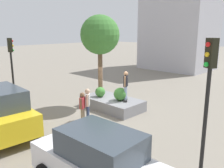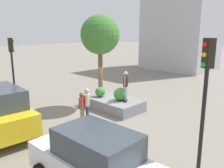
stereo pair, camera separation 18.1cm
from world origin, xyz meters
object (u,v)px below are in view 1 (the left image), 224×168
planter_ledge (112,103)px  police_car (97,161)px  plaza_tree (100,35)px  traffic_light_median (208,88)px  traffic_light_corner (12,60)px  pedestrian_crossing (88,102)px  skateboarder (126,83)px  passerby_with_bag (83,105)px  skateboard (126,100)px

planter_ledge → police_car: police_car is taller
plaza_tree → traffic_light_median: bearing=158.6°
traffic_light_corner → pedestrian_crossing: traffic_light_corner is taller
planter_ledge → skateboarder: skateboarder is taller
planter_ledge → passerby_with_bag: passerby_with_bag is taller
planter_ledge → pedestrian_crossing: pedestrian_crossing is taller
traffic_light_median → passerby_with_bag: bearing=-5.0°
police_car → passerby_with_bag: size_ratio=2.69×
skateboard → skateboarder: size_ratio=0.45×
planter_ledge → pedestrian_crossing: (-0.44, 2.30, 0.68)m
skateboarder → passerby_with_bag: bearing=81.3°
pedestrian_crossing → traffic_light_median: bearing=171.9°
skateboarder → police_car: skateboarder is taller
traffic_light_corner → pedestrian_crossing: size_ratio=2.45×
police_car → traffic_light_corner: 10.27m
skateboarder → traffic_light_median: bearing=150.7°
plaza_tree → skateboard: 4.14m
planter_ledge → skateboard: bearing=-165.7°
plaza_tree → pedestrian_crossing: (-1.36, 2.20, -3.40)m
traffic_light_corner → planter_ledge: bearing=-140.8°
skateboard → skateboarder: (-0.00, -0.00, 0.99)m
skateboard → traffic_light_corner: 7.39m
police_car → pedestrian_crossing: police_car is taller
planter_ledge → passerby_with_bag: (-0.46, 2.66, 0.61)m
plaza_tree → police_car: 9.00m
plaza_tree → planter_ledge: bearing=-173.7°
passerby_with_bag → plaza_tree: bearing=-61.8°
police_car → pedestrian_crossing: (4.66, -3.55, -0.00)m
traffic_light_median → skateboard: bearing=-29.3°
planter_ledge → plaza_tree: (0.92, 0.10, 4.09)m
pedestrian_crossing → passerby_with_bag: 0.37m
passerby_with_bag → police_car: bearing=145.5°
skateboard → plaza_tree: bearing=10.3°
traffic_light_corner → pedestrian_crossing: (-5.25, -1.61, -1.91)m
passerby_with_bag → skateboard: bearing=-98.7°
traffic_light_median → passerby_with_bag: (6.64, -0.58, -2.17)m
traffic_light_median → passerby_with_bag: size_ratio=2.83×
pedestrian_crossing → passerby_with_bag: size_ratio=1.08×
plaza_tree → police_car: (-6.02, 5.76, -3.40)m
plaza_tree → pedestrian_crossing: 4.28m
plaza_tree → traffic_light_median: size_ratio=1.10×
planter_ledge → traffic_light_median: size_ratio=0.83×
pedestrian_crossing → traffic_light_corner: bearing=17.1°
skateboard → planter_ledge: bearing=14.3°
traffic_light_corner → skateboard: bearing=-144.0°
skateboarder → passerby_with_bag: skateboarder is taller
traffic_light_median → plaza_tree: bearing=-21.4°
skateboarder → traffic_light_corner: 7.15m
traffic_light_median → pedestrian_crossing: traffic_light_median is taller
skateboarder → pedestrian_crossing: size_ratio=0.97×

